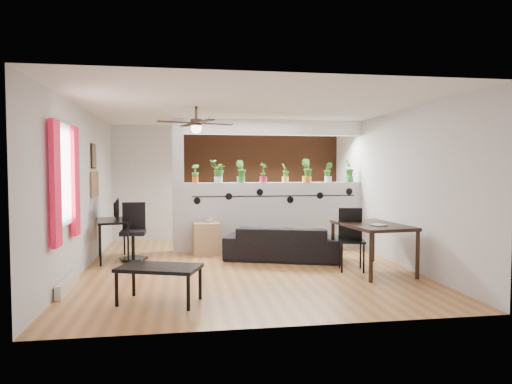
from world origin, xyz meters
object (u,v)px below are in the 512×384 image
folding_chair (351,233)px  potted_plant_1 (218,171)px  potted_plant_2 (241,171)px  potted_plant_5 (307,170)px  potted_plant_3 (263,172)px  sofa (283,244)px  computer_desk (113,224)px  coffee_table (159,270)px  cube_shelf (206,238)px  potted_plant_0 (195,173)px  potted_plant_4 (285,172)px  potted_plant_7 (349,170)px  ceiling_fan (196,125)px  potted_plant_6 (328,172)px  cup (209,220)px  dining_table (372,229)px  office_chair (133,235)px

folding_chair → potted_plant_1: bearing=134.3°
potted_plant_2 → potted_plant_5: potted_plant_5 is taller
potted_plant_5 → folding_chair: bearing=-84.9°
potted_plant_3 → sofa: potted_plant_3 is taller
computer_desk → coffee_table: (0.95, -2.74, -0.25)m
potted_plant_2 → potted_plant_3: bearing=0.0°
cube_shelf → sofa: bearing=-33.4°
potted_plant_0 → potted_plant_4: (1.81, 0.00, 0.01)m
potted_plant_7 → computer_desk: bearing=-171.4°
ceiling_fan → potted_plant_5: ceiling_fan is taller
potted_plant_6 → folding_chair: (-0.27, -2.04, -0.98)m
potted_plant_0 → potted_plant_1: 0.45m
cup → potted_plant_6: bearing=7.9°
coffee_table → potted_plant_7: bearing=43.1°
potted_plant_7 → cube_shelf: 3.26m
potted_plant_5 → cube_shelf: potted_plant_5 is taller
potted_plant_3 → cube_shelf: bearing=-163.7°
potted_plant_0 → sofa: potted_plant_0 is taller
potted_plant_5 → potted_plant_6: 0.45m
potted_plant_2 → cup: 1.20m
cup → dining_table: bearing=-36.8°
cup → coffee_table: 3.20m
potted_plant_4 → cube_shelf: 2.07m
potted_plant_5 → computer_desk: 3.91m
dining_table → office_chair: bearing=159.4°
ceiling_fan → potted_plant_1: 2.00m
computer_desk → coffee_table: size_ratio=1.00×
potted_plant_5 → cube_shelf: bearing=-170.6°
potted_plant_1 → potted_plant_4: bearing=-0.0°
sofa → folding_chair: 1.34m
folding_chair → potted_plant_4: bearing=107.3°
potted_plant_6 → office_chair: (-3.82, -0.76, -1.12)m
potted_plant_0 → potted_plant_2: potted_plant_2 is taller
potted_plant_1 → folding_chair: size_ratio=0.45×
ceiling_fan → potted_plant_6: size_ratio=2.92×
potted_plant_2 → sofa: bearing=-60.4°
cube_shelf → computer_desk: bearing=-171.6°
potted_plant_3 → folding_chair: 2.51m
cube_shelf → coffee_table: (-0.71, -3.10, 0.10)m
potted_plant_4 → cup: 1.84m
potted_plant_3 → potted_plant_4: size_ratio=1.07×
ceiling_fan → potted_plant_5: bearing=38.3°
potted_plant_5 → computer_desk: bearing=-169.4°
potted_plant_3 → computer_desk: size_ratio=0.37×
ceiling_fan → potted_plant_0: ceiling_fan is taller
potted_plant_2 → office_chair: potted_plant_2 is taller
ceiling_fan → potted_plant_6: ceiling_fan is taller
potted_plant_1 → cube_shelf: bearing=-127.3°
potted_plant_5 → sofa: 1.86m
potted_plant_0 → cube_shelf: potted_plant_0 is taller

